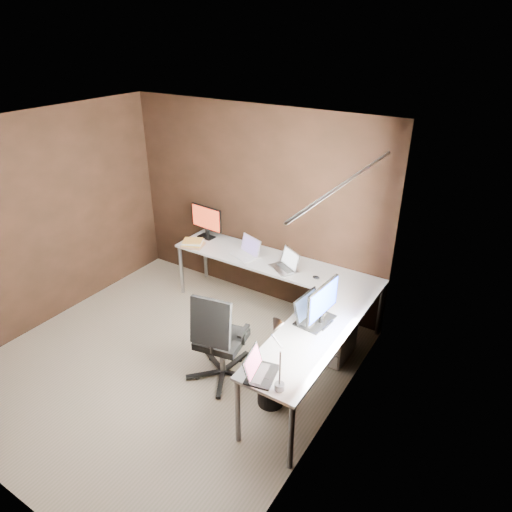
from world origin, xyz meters
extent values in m
cube|color=tan|center=(0.00, 0.00, 0.00)|extent=(3.60, 3.60, 0.00)
cube|color=white|center=(0.00, 0.00, 2.50)|extent=(3.60, 3.60, 0.00)
cube|color=black|center=(0.00, 1.80, 1.25)|extent=(3.60, 0.00, 2.50)
cube|color=black|center=(-1.80, 0.00, 1.25)|extent=(0.00, 3.60, 2.50)
cube|color=black|center=(1.80, 0.00, 1.25)|extent=(0.00, 3.60, 2.50)
cube|color=white|center=(1.79, 0.35, 1.45)|extent=(0.00, 1.00, 1.30)
cube|color=#C46417|center=(1.75, -0.38, 1.25)|extent=(0.01, 0.35, 2.00)
cube|color=#C46417|center=(1.75, 1.07, 1.25)|extent=(0.01, 0.35, 2.00)
cylinder|color=slate|center=(1.75, 0.35, 2.28)|extent=(0.02, 1.90, 0.02)
cube|color=silver|center=(0.48, 1.50, 0.71)|extent=(2.65, 0.60, 0.03)
cube|color=silver|center=(1.50, 0.38, 0.71)|extent=(0.60, 1.65, 0.03)
cylinder|color=slate|center=(-0.81, 1.24, 0.35)|extent=(0.05, 0.05, 0.70)
cylinder|color=slate|center=(-0.81, 1.76, 0.35)|extent=(0.05, 0.05, 0.70)
cylinder|color=slate|center=(1.24, -0.41, 0.35)|extent=(0.05, 0.05, 0.70)
cylinder|color=slate|center=(1.76, -0.41, 0.35)|extent=(0.05, 0.05, 0.70)
cylinder|color=slate|center=(1.76, 1.76, 0.35)|extent=(0.05, 0.05, 0.70)
cube|color=silver|center=(1.43, 1.15, 0.30)|extent=(0.42, 0.50, 0.60)
cube|color=black|center=(-0.65, 1.61, 0.74)|extent=(0.23, 0.16, 0.01)
cube|color=black|center=(-0.65, 1.63, 0.80)|extent=(0.05, 0.03, 0.10)
cube|color=black|center=(-0.65, 1.63, 1.01)|extent=(0.50, 0.07, 0.32)
cube|color=red|center=(-0.65, 1.62, 1.01)|extent=(0.47, 0.05, 0.29)
cube|color=black|center=(1.52, 0.64, 0.74)|extent=(0.14, 0.21, 0.01)
cube|color=black|center=(1.50, 0.64, 0.79)|extent=(0.03, 0.05, 0.09)
cube|color=black|center=(1.50, 0.64, 1.00)|extent=(0.07, 0.53, 0.33)
cube|color=#0E25BD|center=(1.52, 0.64, 1.00)|extent=(0.05, 0.49, 0.30)
cube|color=silver|center=(0.10, 1.42, 0.74)|extent=(0.40, 0.34, 0.02)
cube|color=silver|center=(0.13, 1.51, 0.85)|extent=(0.34, 0.17, 0.21)
cube|color=#5F4B88|center=(0.13, 1.51, 0.85)|extent=(0.30, 0.15, 0.18)
cube|color=silver|center=(0.67, 1.39, 0.74)|extent=(0.41, 0.37, 0.02)
cube|color=silver|center=(0.71, 1.47, 0.85)|extent=(0.32, 0.22, 0.21)
cube|color=white|center=(0.71, 1.46, 0.85)|extent=(0.28, 0.19, 0.18)
cube|color=black|center=(1.44, 0.64, 0.74)|extent=(0.31, 0.41, 0.02)
cube|color=black|center=(1.33, 0.66, 0.87)|extent=(0.11, 0.39, 0.24)
cube|color=#18233C|center=(1.34, 0.65, 0.87)|extent=(0.09, 0.34, 0.21)
cube|color=black|center=(1.41, -0.28, 0.74)|extent=(0.28, 0.35, 0.02)
cube|color=black|center=(1.32, -0.30, 0.84)|extent=(0.12, 0.32, 0.20)
cube|color=#C24B77|center=(1.33, -0.30, 0.84)|extent=(0.10, 0.28, 0.17)
cube|color=tan|center=(-0.63, 1.30, 0.74)|extent=(0.32, 0.28, 0.03)
cube|color=gold|center=(-0.63, 1.30, 0.77)|extent=(0.30, 0.27, 0.02)
cube|color=white|center=(-0.63, 1.30, 0.79)|extent=(0.32, 0.29, 0.02)
cube|color=gold|center=(-0.63, 1.30, 0.81)|extent=(0.30, 0.27, 0.02)
ellipsoid|color=black|center=(-0.54, 1.31, 0.75)|extent=(0.10, 0.07, 0.04)
ellipsoid|color=black|center=(1.09, 1.39, 0.75)|extent=(0.09, 0.07, 0.03)
cylinder|color=slate|center=(1.61, -0.35, 0.76)|extent=(0.08, 0.08, 0.06)
cylinder|color=slate|center=(1.61, -0.35, 0.95)|extent=(0.02, 0.02, 0.32)
cylinder|color=slate|center=(1.56, -0.32, 1.17)|extent=(0.02, 0.17, 0.24)
cone|color=slate|center=(1.51, -0.25, 1.25)|extent=(0.10, 0.13, 0.13)
cylinder|color=slate|center=(0.62, 0.21, 0.24)|extent=(0.06, 0.06, 0.37)
cube|color=black|center=(0.62, 0.21, 0.46)|extent=(0.53, 0.53, 0.08)
cube|color=black|center=(0.66, 0.00, 0.80)|extent=(0.42, 0.19, 0.49)
cylinder|color=black|center=(1.25, 0.13, 0.15)|extent=(0.27, 0.27, 0.30)
camera|label=1|loc=(2.91, -2.75, 3.32)|focal=32.00mm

